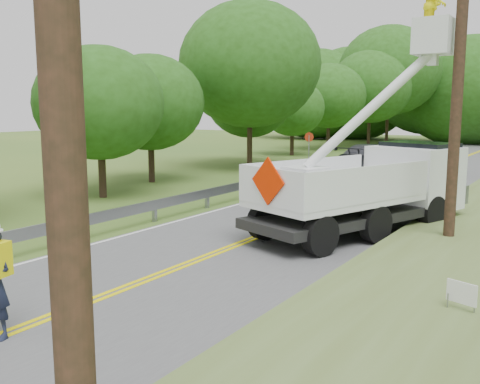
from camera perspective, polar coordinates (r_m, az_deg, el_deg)
The scene contains 9 objects.
ground at distance 11.06m, azimuth -17.51°, elevation -11.80°, with size 140.00×140.00×0.00m, color #395D22.
road at distance 22.37m, azimuth 11.20°, elevation -1.11°, with size 7.20×96.00×0.03m.
guardrail at distance 24.81m, azimuth 3.38°, elevation 1.29°, with size 0.18×48.00×0.77m.
treeline_left at distance 41.89m, azimuth 7.24°, elevation 11.78°, with size 10.96×56.06×11.96m.
bucket_truck at distance 17.53m, azimuth 15.10°, elevation 1.46°, with size 4.89×8.07×7.39m.
suv_silver at distance 22.47m, azimuth 7.10°, elevation 1.04°, with size 2.54×5.51×1.53m, color silver.
suv_darkgrey at distance 32.42m, azimuth 13.73°, elevation 3.45°, with size 2.44×6.01×1.74m, color #3A3B42.
stop_sign_permanent at distance 29.86m, azimuth 7.28°, elevation 4.66°, with size 0.53×0.07×2.50m.
yard_sign at distance 10.40m, azimuth 22.34°, elevation -9.96°, with size 0.54×0.20×0.81m.
Camera 1 is at (8.09, -6.50, 3.83)m, focal length 40.43 mm.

